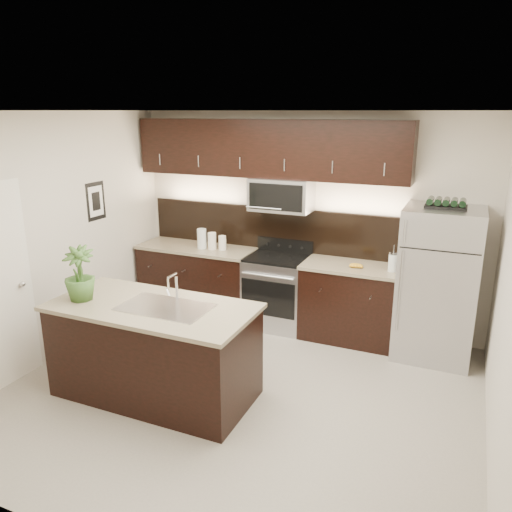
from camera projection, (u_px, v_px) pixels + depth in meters
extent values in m
plane|color=gray|center=(239.00, 394.00, 4.95)|extent=(4.50, 4.50, 0.00)
cube|color=beige|center=(305.00, 221.00, 6.33)|extent=(4.50, 0.02, 2.70)
cube|color=beige|center=(85.00, 360.00, 2.81)|extent=(4.50, 0.02, 2.70)
cube|color=beige|center=(51.00, 239.00, 5.42)|extent=(0.02, 4.00, 2.70)
cube|color=beige|center=(510.00, 299.00, 3.71)|extent=(0.02, 4.00, 2.70)
cube|color=white|center=(236.00, 110.00, 4.19)|extent=(4.50, 4.00, 0.02)
sphere|color=silver|center=(23.00, 284.00, 5.08)|extent=(0.06, 0.06, 0.06)
cube|color=black|center=(96.00, 201.00, 6.00)|extent=(0.01, 0.32, 0.46)
cube|color=white|center=(96.00, 201.00, 6.00)|extent=(0.00, 0.24, 0.36)
cube|color=black|center=(198.00, 281.00, 6.85)|extent=(1.57, 0.62, 0.90)
cube|color=black|center=(351.00, 304.00, 6.04)|extent=(1.16, 0.62, 0.90)
cube|color=#B2B2B7|center=(277.00, 293.00, 6.40)|extent=(0.76, 0.62, 0.90)
cube|color=black|center=(277.00, 258.00, 6.27)|extent=(0.76, 0.60, 0.03)
cube|color=tan|center=(197.00, 248.00, 6.72)|extent=(1.59, 0.65, 0.04)
cube|color=tan|center=(353.00, 267.00, 5.91)|extent=(1.18, 0.65, 0.04)
cube|color=black|center=(271.00, 228.00, 6.53)|extent=(3.49, 0.02, 0.56)
cube|color=#B2B2B7|center=(281.00, 195.00, 6.15)|extent=(0.76, 0.40, 0.40)
cube|color=black|center=(267.00, 149.00, 6.10)|extent=(3.49, 0.33, 0.70)
cube|color=black|center=(155.00, 352.00, 4.83)|extent=(1.90, 0.90, 0.90)
cube|color=tan|center=(152.00, 307.00, 4.70)|extent=(1.96, 0.96, 0.04)
cube|color=silver|center=(165.00, 307.00, 4.63)|extent=(0.84, 0.50, 0.01)
cylinder|color=silver|center=(177.00, 288.00, 4.78)|extent=(0.03, 0.03, 0.24)
cylinder|color=silver|center=(172.00, 276.00, 4.68)|extent=(0.02, 0.14, 0.02)
cylinder|color=silver|center=(168.00, 283.00, 4.63)|extent=(0.02, 0.02, 0.10)
cube|color=#B2B2B7|center=(437.00, 284.00, 5.51)|extent=(0.82, 0.74, 1.71)
cube|color=black|center=(446.00, 207.00, 5.26)|extent=(0.42, 0.26, 0.03)
cylinder|color=black|center=(430.00, 201.00, 5.31)|extent=(0.07, 0.24, 0.07)
cylinder|color=black|center=(438.00, 201.00, 5.28)|extent=(0.07, 0.24, 0.07)
cylinder|color=black|center=(446.00, 202.00, 5.25)|extent=(0.07, 0.24, 0.07)
cylinder|color=black|center=(455.00, 202.00, 5.22)|extent=(0.07, 0.24, 0.07)
cylinder|color=black|center=(463.00, 203.00, 5.19)|extent=(0.07, 0.24, 0.07)
imported|color=#355A24|center=(79.00, 274.00, 4.75)|extent=(0.39, 0.39, 0.53)
cylinder|color=silver|center=(202.00, 239.00, 6.59)|extent=(0.12, 0.12, 0.26)
cylinder|color=white|center=(212.00, 241.00, 6.56)|extent=(0.11, 0.11, 0.22)
cylinder|color=white|center=(222.00, 243.00, 6.53)|extent=(0.10, 0.10, 0.19)
cylinder|color=silver|center=(393.00, 263.00, 5.65)|extent=(0.10, 0.10, 0.20)
cylinder|color=silver|center=(393.00, 253.00, 5.62)|extent=(0.10, 0.10, 0.02)
cylinder|color=silver|center=(394.00, 249.00, 5.61)|extent=(0.01, 0.01, 0.08)
ellipsoid|color=gold|center=(352.00, 265.00, 5.82)|extent=(0.17, 0.14, 0.05)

